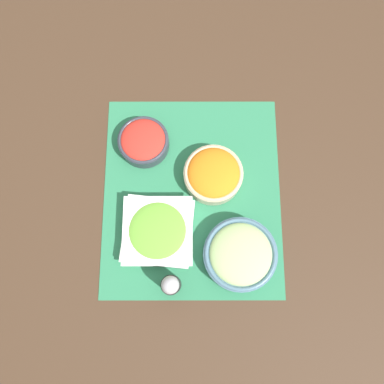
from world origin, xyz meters
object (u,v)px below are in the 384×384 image
Objects in this scene: tomato_bowl at (144,141)px; lettuce_bowl at (158,231)px; pepper_shaker at (171,285)px; carrot_bowl at (213,174)px; cucumber_bowl at (240,254)px.

lettuce_bowl is at bearing 10.21° from tomato_bowl.
tomato_bowl reaches higher than lettuce_bowl.
pepper_shaker is at bearing 15.48° from lettuce_bowl.
carrot_bowl is 1.14× the size of tomato_bowl.
lettuce_bowl is at bearing -164.52° from pepper_shaker.
cucumber_bowl reaches higher than tomato_bowl.
tomato_bowl is at bearing -116.59° from carrot_bowl.
tomato_bowl is (-0.09, -0.19, -0.00)m from carrot_bowl.
cucumber_bowl is at bearing 39.63° from tomato_bowl.
lettuce_bowl is at bearing -106.02° from cucumber_bowl.
pepper_shaker is at bearing -66.60° from cucumber_bowl.
tomato_bowl is (-0.31, -0.25, -0.01)m from cucumber_bowl.
carrot_bowl is 0.22m from cucumber_bowl.
carrot_bowl is at bearing -163.03° from cucumber_bowl.
pepper_shaker is (0.29, -0.11, 0.02)m from carrot_bowl.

